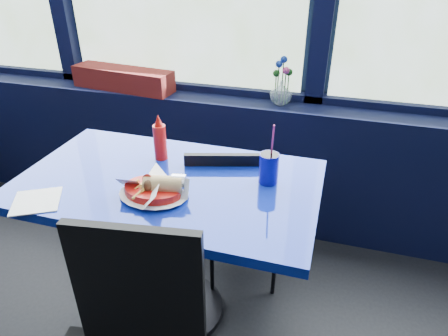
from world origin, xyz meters
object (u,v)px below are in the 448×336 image
Objects in this scene: near_table at (171,217)px; ketchup_bottle at (160,140)px; chair_near_back at (236,209)px; flower_vase at (281,90)px; food_basket at (155,189)px; soda_cup at (269,168)px; planter_box at (123,79)px.

ketchup_bottle is (-0.10, 0.16, 0.27)m from near_table.
flower_vase is (0.09, 0.58, 0.42)m from chair_near_back.
food_basket is 0.45m from soda_cup.
near_table is 1.50× the size of chair_near_back.
ketchup_bottle is at bearing -120.45° from flower_vase.
near_table is 4.44× the size of food_basket.
near_table is 0.33m from ketchup_bottle.
soda_cup is (0.39, 0.10, 0.25)m from near_table.
ketchup_bottle is 0.79× the size of soda_cup.
chair_near_back is at bearing 20.50° from ketchup_bottle.
soda_cup is at bearing -7.24° from ketchup_bottle.
ketchup_bottle is (0.55, -0.68, -0.02)m from planter_box.
flower_vase is 1.00× the size of soda_cup.
flower_vase reaches higher than planter_box.
near_table is 4.62× the size of flower_vase.
planter_box is at bearing 138.11° from food_basket.
planter_box is 1.17m from food_basket.
chair_near_back is at bearing 134.29° from soda_cup.
food_basket is at bearing -88.11° from near_table.
soda_cup is (0.49, -0.06, -0.03)m from ketchup_bottle.
soda_cup reaches higher than ketchup_bottle.
planter_box is at bearing 129.04° from ketchup_bottle.
food_basket is 1.31× the size of ketchup_bottle.
flower_vase is at bearing 7.38° from planter_box.
flower_vase is 0.96× the size of food_basket.
food_basket is (0.66, -0.96, -0.08)m from planter_box.
chair_near_back is at bearing 76.49° from food_basket.
near_table is 0.96m from flower_vase.
flower_vase is 0.80m from ketchup_bottle.
planter_box is (-0.86, 0.56, 0.40)m from chair_near_back.
soda_cup is (0.38, 0.22, 0.03)m from food_basket.
planter_box is 2.35× the size of food_basket.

